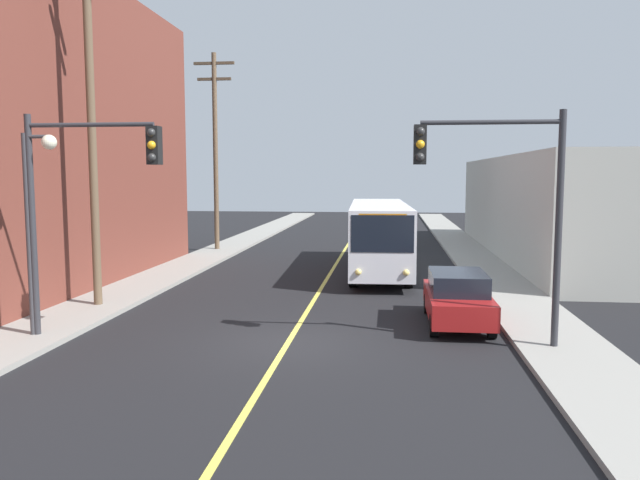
{
  "coord_description": "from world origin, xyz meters",
  "views": [
    {
      "loc": [
        2.7,
        -16.23,
        4.52
      ],
      "look_at": [
        0.0,
        7.68,
        2.0
      ],
      "focal_mm": 34.72,
      "sensor_mm": 36.0,
      "label": 1
    }
  ],
  "objects_px": {
    "parked_car_red": "(457,297)",
    "traffic_signal_left_corner": "(84,183)",
    "traffic_signal_right_corner": "(498,184)",
    "street_lamp_left": "(35,204)",
    "utility_pole_near": "(91,114)",
    "city_bus": "(379,233)",
    "utility_pole_mid": "(215,143)"
  },
  "relations": [
    {
      "from": "city_bus",
      "to": "parked_car_red",
      "type": "bearing_deg",
      "value": -75.92
    },
    {
      "from": "traffic_signal_left_corner",
      "to": "city_bus",
      "type": "bearing_deg",
      "value": 60.15
    },
    {
      "from": "parked_car_red",
      "to": "utility_pole_near",
      "type": "relative_size",
      "value": 0.38
    },
    {
      "from": "utility_pole_mid",
      "to": "traffic_signal_left_corner",
      "type": "relative_size",
      "value": 1.91
    },
    {
      "from": "parked_car_red",
      "to": "traffic_signal_left_corner",
      "type": "xyz_separation_m",
      "value": [
        -10.18,
        -3.02,
        3.46
      ]
    },
    {
      "from": "parked_car_red",
      "to": "utility_pole_mid",
      "type": "xyz_separation_m",
      "value": [
        -12.31,
        17.02,
        5.55
      ]
    },
    {
      "from": "parked_car_red",
      "to": "traffic_signal_right_corner",
      "type": "bearing_deg",
      "value": -76.41
    },
    {
      "from": "traffic_signal_left_corner",
      "to": "street_lamp_left",
      "type": "bearing_deg",
      "value": -179.56
    },
    {
      "from": "parked_car_red",
      "to": "utility_pole_near",
      "type": "distance_m",
      "value": 13.25
    },
    {
      "from": "city_bus",
      "to": "street_lamp_left",
      "type": "distance_m",
      "value": 16.17
    },
    {
      "from": "utility_pole_near",
      "to": "traffic_signal_right_corner",
      "type": "bearing_deg",
      "value": -16.15
    },
    {
      "from": "city_bus",
      "to": "street_lamp_left",
      "type": "height_order",
      "value": "street_lamp_left"
    },
    {
      "from": "city_bus",
      "to": "utility_pole_mid",
      "type": "relative_size",
      "value": 1.07
    },
    {
      "from": "traffic_signal_right_corner",
      "to": "street_lamp_left",
      "type": "relative_size",
      "value": 1.09
    },
    {
      "from": "parked_car_red",
      "to": "traffic_signal_right_corner",
      "type": "xyz_separation_m",
      "value": [
        0.64,
        -2.65,
        3.46
      ]
    },
    {
      "from": "parked_car_red",
      "to": "traffic_signal_left_corner",
      "type": "bearing_deg",
      "value": -163.49
    },
    {
      "from": "parked_car_red",
      "to": "utility_pole_near",
      "type": "xyz_separation_m",
      "value": [
        -11.92,
        0.99,
        5.71
      ]
    },
    {
      "from": "utility_pole_mid",
      "to": "traffic_signal_left_corner",
      "type": "bearing_deg",
      "value": -83.94
    },
    {
      "from": "traffic_signal_left_corner",
      "to": "traffic_signal_right_corner",
      "type": "xyz_separation_m",
      "value": [
        10.82,
        0.37,
        0.0
      ]
    },
    {
      "from": "utility_pole_mid",
      "to": "street_lamp_left",
      "type": "relative_size",
      "value": 2.08
    },
    {
      "from": "traffic_signal_left_corner",
      "to": "street_lamp_left",
      "type": "height_order",
      "value": "traffic_signal_left_corner"
    },
    {
      "from": "utility_pole_near",
      "to": "traffic_signal_right_corner",
      "type": "xyz_separation_m",
      "value": [
        12.56,
        -3.64,
        -2.25
      ]
    },
    {
      "from": "city_bus",
      "to": "utility_pole_near",
      "type": "height_order",
      "value": "utility_pole_near"
    },
    {
      "from": "utility_pole_near",
      "to": "traffic_signal_left_corner",
      "type": "distance_m",
      "value": 4.91
    },
    {
      "from": "parked_car_red",
      "to": "street_lamp_left",
      "type": "xyz_separation_m",
      "value": [
        -11.6,
        -3.03,
        2.9
      ]
    },
    {
      "from": "utility_pole_mid",
      "to": "street_lamp_left",
      "type": "distance_m",
      "value": 20.24
    },
    {
      "from": "city_bus",
      "to": "utility_pole_near",
      "type": "distance_m",
      "value": 13.98
    },
    {
      "from": "city_bus",
      "to": "utility_pole_mid",
      "type": "xyz_separation_m",
      "value": [
        -9.74,
        6.77,
        4.58
      ]
    },
    {
      "from": "utility_pole_mid",
      "to": "traffic_signal_left_corner",
      "type": "xyz_separation_m",
      "value": [
        2.13,
        -20.04,
        -2.09
      ]
    },
    {
      "from": "parked_car_red",
      "to": "utility_pole_near",
      "type": "bearing_deg",
      "value": 175.25
    },
    {
      "from": "traffic_signal_right_corner",
      "to": "parked_car_red",
      "type": "bearing_deg",
      "value": 103.59
    },
    {
      "from": "utility_pole_near",
      "to": "street_lamp_left",
      "type": "height_order",
      "value": "utility_pole_near"
    }
  ]
}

